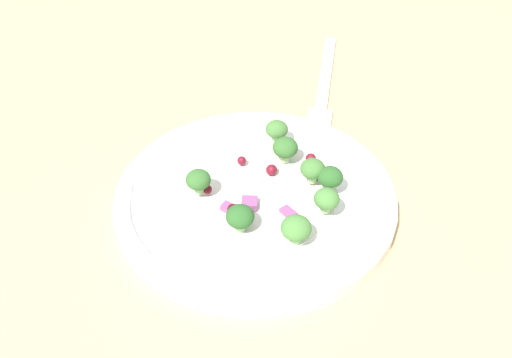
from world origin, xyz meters
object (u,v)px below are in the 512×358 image
Objects in this scene: broccoli_floret_0 at (277,130)px; broccoli_floret_1 at (198,180)px; broccoli_floret_2 at (240,217)px; plate at (256,195)px; fork at (324,85)px.

broccoli_floret_0 is 0.99× the size of broccoli_floret_1.
broccoli_floret_1 is 0.93× the size of broccoli_floret_2.
plate is at bearing 90.34° from broccoli_floret_2.
broccoli_floret_0 is (0.07, 6.83, 1.99)cm from plate.
fork is at bearing 83.26° from plate.
broccoli_floret_1 is 0.11× the size of fork.
broccoli_floret_2 is 0.12× the size of fork.
broccoli_floret_2 is (0.03, -4.72, 1.95)cm from plate.
fork is (2.25, 23.97, -2.56)cm from broccoli_floret_2.
plate is 11.43× the size of broccoli_floret_0.
broccoli_floret_1 is at bearing 147.71° from broccoli_floret_2.
fork is (2.20, 12.42, -2.61)cm from broccoli_floret_0.
fork is at bearing 84.64° from broccoli_floret_2.
fork is (6.60, 21.22, -2.98)cm from broccoli_floret_1.
broccoli_floret_2 reaches higher than plate.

